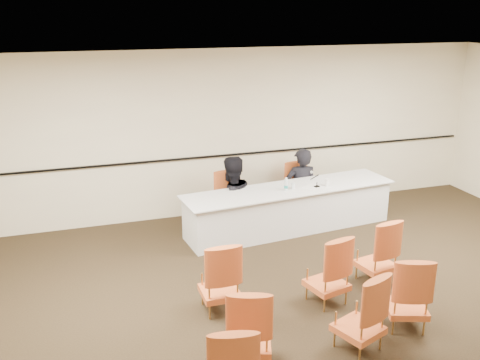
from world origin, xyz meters
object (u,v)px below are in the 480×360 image
panel_table (289,209)px  aud_chair_front_right (377,250)px  panelist_second_chair (231,200)px  panelist_main_chair (301,189)px  coffee_cup (327,182)px  aud_chair_back_right (407,291)px  microphone (317,180)px  aud_chair_back_mid (360,311)px  aud_chair_back_left (249,325)px  drinking_glass (293,186)px  panelist_second (231,205)px  aud_chair_front_mid (327,269)px  panelist_main (301,192)px  aud_chair_front_left (219,276)px  water_bottle (286,184)px

panel_table → aud_chair_front_right: (0.41, -2.09, 0.10)m
panel_table → panelist_second_chair: 1.02m
panel_table → panelist_main_chair: (0.48, 0.61, 0.10)m
coffee_cup → aud_chair_back_right: size_ratio=0.14×
microphone → aud_chair_back_mid: 3.49m
aud_chair_back_left → aud_chair_back_mid: 1.26m
aud_chair_front_right → aud_chair_back_right: same height
panelist_main_chair → microphone: microphone is taller
panelist_main_chair → aud_chair_back_right: 3.80m
aud_chair_back_right → panel_table: bearing=112.2°
drinking_glass → aud_chair_front_right: aud_chair_front_right is taller
panel_table → drinking_glass: 0.43m
panelist_second_chair → panel_table: bearing=-33.2°
coffee_cup → aud_chair_back_mid: aud_chair_back_mid is taller
panelist_second → aud_chair_back_right: bearing=90.9°
panelist_second_chair → aud_chair_front_mid: same height
aud_chair_front_right → aud_chair_back_right: (-0.26, -1.08, 0.00)m
aud_chair_back_left → panelist_main: bearing=77.3°
coffee_cup → aud_chair_front_right: bearing=-96.8°
panelist_main_chair → aud_chair_front_mid: bearing=-114.0°
microphone → aud_chair_back_mid: microphone is taller
panelist_main_chair → aud_chair_front_left: same height
panelist_second → aud_chair_back_left: (-0.95, -3.73, 0.10)m
panelist_second → aud_chair_back_right: size_ratio=1.85×
panelist_main → drinking_glass: bearing=61.9°
panelist_main → drinking_glass: 0.87m
microphone → aud_chair_back_mid: bearing=-126.0°
aud_chair_back_mid → aud_chair_back_right: 0.78m
aud_chair_front_mid → aud_chair_back_right: size_ratio=1.00×
panel_table → aud_chair_back_mid: bearing=-106.2°
aud_chair_back_left → aud_chair_back_right: 2.01m
coffee_cup → aud_chair_back_mid: (-1.25, -3.29, -0.34)m
drinking_glass → aud_chair_front_mid: 2.42m
panel_table → drinking_glass: drinking_glass is taller
panel_table → aud_chair_front_right: bearing=-84.8°
aud_chair_front_left → aud_chair_front_mid: same height
panel_table → drinking_glass: size_ratio=37.34×
panelist_main_chair → aud_chair_back_right: size_ratio=1.00×
panelist_main_chair → aud_chair_back_left: size_ratio=1.00×
panelist_second_chair → aud_chair_front_mid: bearing=-87.6°
panelist_second → water_bottle: (0.79, -0.55, 0.48)m
panel_table → aud_chair_front_left: (-1.85, -2.12, 0.10)m
microphone → coffee_cup: bearing=-20.3°
aud_chair_back_left → aud_chair_back_mid: size_ratio=1.00×
microphone → aud_chair_front_mid: (-0.94, -2.29, -0.40)m
aud_chair_back_left → aud_chair_back_right: same height
drinking_glass → aud_chair_back_right: (0.11, -3.13, -0.32)m
drinking_glass → aud_chair_back_right: bearing=-88.0°
panel_table → microphone: (0.46, -0.09, 0.50)m
drinking_glass → aud_chair_front_left: size_ratio=0.11×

